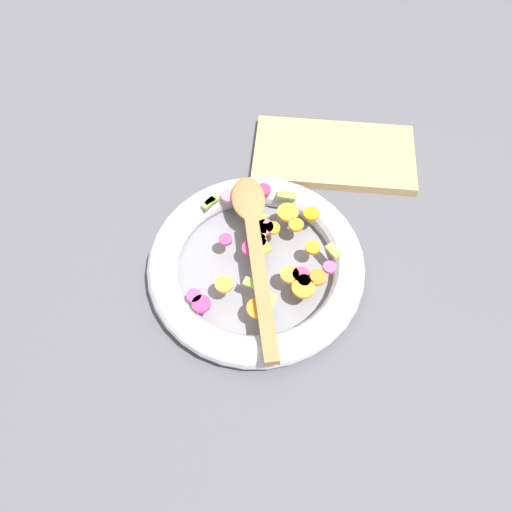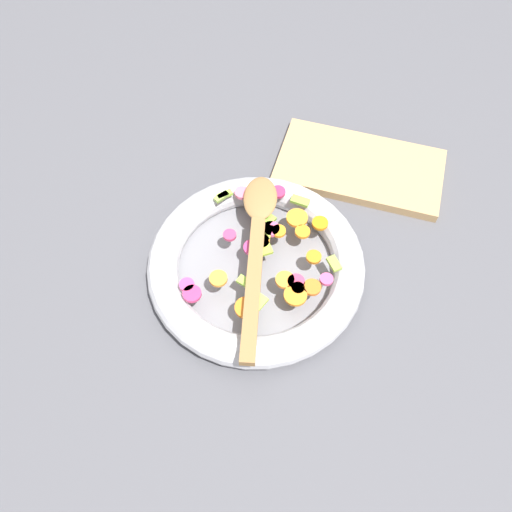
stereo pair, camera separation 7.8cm
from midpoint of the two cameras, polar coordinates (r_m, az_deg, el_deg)
ground_plane at (r=0.82m, az=2.71°, el=-2.04°), size 4.00×4.00×0.00m
skillet at (r=0.80m, az=2.77°, el=-1.26°), size 0.35×0.35×0.05m
chopped_vegetables at (r=0.79m, az=4.48°, el=0.73°), size 0.23×0.26×0.01m
wooden_spoon at (r=0.78m, az=2.96°, el=1.54°), size 0.11×0.33×0.01m
cutting_board at (r=0.97m, az=14.05°, el=9.64°), size 0.30×0.16×0.02m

